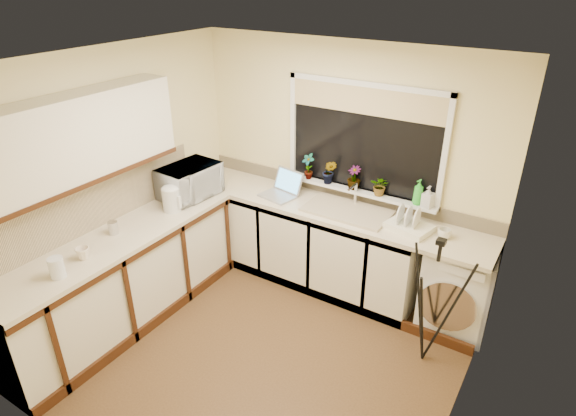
{
  "coord_description": "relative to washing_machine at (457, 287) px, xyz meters",
  "views": [
    {
      "loc": [
        1.92,
        -2.62,
        3.04
      ],
      "look_at": [
        -0.06,
        0.55,
        1.15
      ],
      "focal_mm": 30.25,
      "sensor_mm": 36.0,
      "label": 1
    }
  ],
  "objects": [
    {
      "name": "ceiling",
      "position": [
        -1.31,
        -1.25,
        2.03
      ],
      "size": [
        3.2,
        3.2,
        0.0
      ],
      "primitive_type": "plane",
      "rotation": [
        3.14,
        0.0,
        0.0
      ],
      "color": "white",
      "rests_on": "ground"
    },
    {
      "name": "upper_cabinet",
      "position": [
        -2.75,
        -1.7,
        1.38
      ],
      "size": [
        0.28,
        1.9,
        0.7
      ],
      "primitive_type": "cube",
      "color": "silver",
      "rests_on": "wall_left"
    },
    {
      "name": "cup_left",
      "position": [
        -2.56,
        -1.93,
        0.53
      ],
      "size": [
        0.12,
        0.12,
        0.1
      ],
      "primitive_type": "imported",
      "rotation": [
        0.0,
        0.0,
        -0.15
      ],
      "color": "#F2DEC7",
      "rests_on": "worktop_left"
    },
    {
      "name": "dish_rack",
      "position": [
        -0.48,
        -0.07,
        0.51
      ],
      "size": [
        0.44,
        0.37,
        0.06
      ],
      "primitive_type": "cube",
      "rotation": [
        0.0,
        0.0,
        -0.23
      ],
      "color": "white",
      "rests_on": "worktop_back"
    },
    {
      "name": "washing_machine",
      "position": [
        0.0,
        0.0,
        0.0
      ],
      "size": [
        0.65,
        0.63,
        0.84
      ],
      "primitive_type": "cube",
      "rotation": [
        0.0,
        0.0,
        0.1
      ],
      "color": "white",
      "rests_on": "floor"
    },
    {
      "name": "wall_front",
      "position": [
        -1.31,
        -2.75,
        0.81
      ],
      "size": [
        3.2,
        0.0,
        3.2
      ],
      "primitive_type": "plane",
      "rotation": [
        -1.57,
        0.0,
        0.0
      ],
      "color": "beige",
      "rests_on": "ground"
    },
    {
      "name": "plant_d",
      "position": [
        -0.88,
        0.17,
        0.73
      ],
      "size": [
        0.19,
        0.16,
        0.2
      ],
      "primitive_type": "imported",
      "rotation": [
        0.0,
        0.0,
        0.06
      ],
      "color": "#999999",
      "rests_on": "windowsill"
    },
    {
      "name": "plant_b",
      "position": [
        -1.42,
        0.16,
        0.76
      ],
      "size": [
        0.15,
        0.13,
        0.25
      ],
      "primitive_type": "imported",
      "rotation": [
        0.0,
        0.0,
        0.12
      ],
      "color": "#999999",
      "rests_on": "windowsill"
    },
    {
      "name": "glass_jug",
      "position": [
        -2.5,
        -2.2,
        0.56
      ],
      "size": [
        0.11,
        0.11,
        0.17
      ],
      "primitive_type": "cylinder",
      "color": "white",
      "rests_on": "worktop_left"
    },
    {
      "name": "plant_c",
      "position": [
        -1.16,
        0.18,
        0.75
      ],
      "size": [
        0.16,
        0.16,
        0.24
      ],
      "primitive_type": "imported",
      "rotation": [
        0.0,
        0.0,
        -0.21
      ],
      "color": "#999999",
      "rests_on": "windowsill"
    },
    {
      "name": "kettle",
      "position": [
        -2.56,
        -0.91,
        0.6
      ],
      "size": [
        0.18,
        0.18,
        0.23
      ],
      "primitive_type": "cylinder",
      "color": "silver",
      "rests_on": "worktop_left"
    },
    {
      "name": "splashback_back",
      "position": [
        -1.31,
        0.24,
        0.55
      ],
      "size": [
        3.2,
        0.02,
        0.14
      ],
      "primitive_type": "cube",
      "color": "beige",
      "rests_on": "wall_back"
    },
    {
      "name": "plant_a",
      "position": [
        -1.67,
        0.16,
        0.77
      ],
      "size": [
        0.16,
        0.13,
        0.27
      ],
      "primitive_type": "imported",
      "rotation": [
        0.0,
        0.0,
        -0.28
      ],
      "color": "#999999",
      "rests_on": "windowsill"
    },
    {
      "name": "laptop",
      "position": [
        -1.85,
        -0.05,
        0.55
      ],
      "size": [
        0.41,
        0.41,
        0.25
      ],
      "rotation": [
        0.0,
        0.0,
        -0.19
      ],
      "color": "#A0A0A7",
      "rests_on": "worktop_back"
    },
    {
      "name": "tripod",
      "position": [
        -0.08,
        -0.59,
        0.17
      ],
      "size": [
        0.77,
        0.77,
        1.18
      ],
      "primitive_type": null,
      "rotation": [
        0.0,
        0.0,
        0.4
      ],
      "color": "black",
      "rests_on": "floor"
    },
    {
      "name": "sink",
      "position": [
        -1.11,
        -0.05,
        0.49
      ],
      "size": [
        0.82,
        0.46,
        0.03
      ],
      "primitive_type": "cube",
      "color": "tan",
      "rests_on": "worktop_back"
    },
    {
      "name": "soap_bottle_green",
      "position": [
        -0.51,
        0.18,
        0.75
      ],
      "size": [
        0.12,
        0.12,
        0.24
      ],
      "primitive_type": "imported",
      "rotation": [
        0.0,
        0.0,
        -0.26
      ],
      "color": "green",
      "rests_on": "windowsill"
    },
    {
      "name": "splashback_left",
      "position": [
        -2.9,
        -1.55,
        0.71
      ],
      "size": [
        0.02,
        2.4,
        0.45
      ],
      "primitive_type": "cube",
      "color": "beige",
      "rests_on": "wall_left"
    },
    {
      "name": "windowsill",
      "position": [
        -1.11,
        0.18,
        0.62
      ],
      "size": [
        1.6,
        0.14,
        0.03
      ],
      "primitive_type": "cube",
      "color": "white",
      "rests_on": "wall_back"
    },
    {
      "name": "faucet",
      "position": [
        -1.11,
        0.13,
        0.6
      ],
      "size": [
        0.03,
        0.03,
        0.24
      ],
      "primitive_type": "cylinder",
      "color": "silver",
      "rests_on": "worktop_back"
    },
    {
      "name": "base_cabinet_back",
      "position": [
        -1.64,
        -0.05,
        0.01
      ],
      "size": [
        2.55,
        0.6,
        0.86
      ],
      "primitive_type": "cube",
      "color": "silver",
      "rests_on": "floor"
    },
    {
      "name": "window_blind",
      "position": [
        -1.11,
        0.21,
        1.51
      ],
      "size": [
        1.5,
        0.02,
        0.25
      ],
      "primitive_type": "cube",
      "color": "tan",
      "rests_on": "wall_back"
    },
    {
      "name": "microwave",
      "position": [
        -2.63,
        -0.57,
        0.65
      ],
      "size": [
        0.45,
        0.62,
        0.33
      ],
      "primitive_type": "imported",
      "rotation": [
        0.0,
        0.0,
        1.5
      ],
      "color": "white",
      "rests_on": "worktop_left"
    },
    {
      "name": "wall_back",
      "position": [
        -1.31,
        0.25,
        0.81
      ],
      "size": [
        3.2,
        0.0,
        3.2
      ],
      "primitive_type": "plane",
      "rotation": [
        1.57,
        0.0,
        0.0
      ],
      "color": "beige",
      "rests_on": "ground"
    },
    {
      "name": "window_glass",
      "position": [
        -1.11,
        0.24,
        1.13
      ],
      "size": [
        1.5,
        0.02,
        1.0
      ],
      "primitive_type": "cube",
      "color": "black",
      "rests_on": "wall_back"
    },
    {
      "name": "soap_bottle_clear",
      "position": [
        -0.42,
        0.17,
        0.73
      ],
      "size": [
        0.11,
        0.11,
        0.2
      ],
      "primitive_type": "imported",
      "rotation": [
        0.0,
        0.0,
        -0.19
      ],
      "color": "#999999",
      "rests_on": "windowsill"
    },
    {
      "name": "wall_right",
      "position": [
        0.29,
        -1.25,
        0.81
      ],
      "size": [
        0.0,
        3.0,
        3.0
      ],
      "primitive_type": "plane",
      "rotation": [
        1.57,
        0.0,
        -1.57
      ],
      "color": "beige",
      "rests_on": "ground"
    },
    {
      "name": "wall_left",
      "position": [
        -2.91,
        -1.25,
        0.81
      ],
      "size": [
        0.0,
        3.0,
        3.0
      ],
      "primitive_type": "plane",
      "rotation": [
        1.57,
        0.0,
        1.57
      ],
      "color": "beige",
      "rests_on": "ground"
    },
    {
      "name": "cup_back",
      "position": [
        -0.18,
        -0.05,
        0.53
      ],
      "size": [
        0.11,
        0.11,
        0.09
      ],
      "primitive_type": "imported",
      "rotation": [
        0.0,
        0.0,
        0.01
      ],
      "color": "silver",
      "rests_on": "worktop_back"
    },
    {
      "name": "worktop_left",
      "position": [
        -2.61,
        -1.55,
        0.46
      ],
      "size": [
        0.6,
        2.4,
        0.04
      ],
      "primitive_type": "cube",
      "color": "beige",
      "rests_on": "base_cabinet_left"
    },
    {
      "name": "base_cabinet_left",
      "position": [
        -2.61,
        -1.55,
        0.01
      ],
      "size": [
        0.54,
        2.4,
        0.86
      ],
      "primitive_type": "cube",
      "color": "silver",
      "rests_on": "floor"
    },
    {
      "name": "worktop_back",
      "position": [
        -1.31,
        -0.05,
        0.46
      ],
      "size": [
        3.2,
        0.6,
        0.04
      ],
      "primitive_type": "cube",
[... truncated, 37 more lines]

